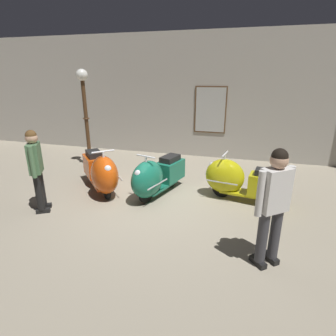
% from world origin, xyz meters
% --- Properties ---
extents(ground_plane, '(60.00, 60.00, 0.00)m').
position_xyz_m(ground_plane, '(0.00, 0.00, 0.00)').
color(ground_plane, gray).
extents(showroom_back_wall, '(18.00, 0.63, 3.95)m').
position_xyz_m(showroom_back_wall, '(0.18, 3.98, 1.97)').
color(showroom_back_wall, '#ADA89E').
rests_on(showroom_back_wall, ground).
extents(scooter_0, '(1.62, 1.68, 1.11)m').
position_xyz_m(scooter_0, '(-1.31, 0.25, 0.51)').
color(scooter_0, black).
rests_on(scooter_0, ground).
extents(scooter_1, '(0.98, 1.81, 1.07)m').
position_xyz_m(scooter_1, '(-0.03, 0.37, 0.49)').
color(scooter_1, black).
rests_on(scooter_1, ground).
extents(scooter_2, '(1.75, 0.76, 1.04)m').
position_xyz_m(scooter_2, '(1.75, 0.74, 0.47)').
color(scooter_2, black).
rests_on(scooter_2, ground).
extents(lamppost, '(0.32, 0.32, 2.82)m').
position_xyz_m(lamppost, '(-2.63, 1.90, 1.69)').
color(lamppost, '#472D19').
rests_on(lamppost, ground).
extents(visitor_0, '(0.40, 0.50, 1.69)m').
position_xyz_m(visitor_0, '(-2.06, -0.90, 0.98)').
color(visitor_0, black).
rests_on(visitor_0, ground).
extents(visitor_1, '(0.49, 0.45, 1.78)m').
position_xyz_m(visitor_1, '(2.29, -1.40, 1.03)').
color(visitor_1, black).
rests_on(visitor_1, ground).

